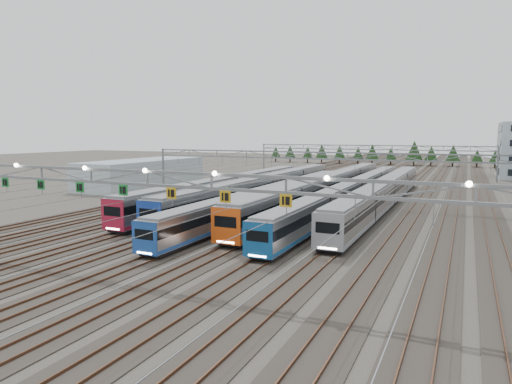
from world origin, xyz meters
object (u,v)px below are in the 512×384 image
at_px(train_e, 352,193).
at_px(train_f, 384,193).
at_px(west_shed, 143,173).
at_px(gantry_mid, 312,161).
at_px(train_b, 264,188).
at_px(gantry_far, 369,151).
at_px(train_a, 229,189).
at_px(gantry_near, 146,181).
at_px(train_c, 273,197).
at_px(train_d, 327,188).

xyz_separation_m(train_e, train_f, (4.50, 0.60, 0.15)).
distance_m(train_e, west_shed, 45.64).
bearing_deg(gantry_mid, train_b, -157.56).
xyz_separation_m(train_e, gantry_mid, (-6.75, 1.16, 4.39)).
bearing_deg(train_e, west_shed, 169.63).
distance_m(gantry_mid, gantry_far, 45.00).
distance_m(train_e, train_f, 4.54).
bearing_deg(train_a, west_shed, 153.99).
xyz_separation_m(train_b, gantry_near, (6.70, -37.33, 4.85)).
relative_size(train_b, gantry_near, 1.02).
relative_size(train_e, west_shed, 2.25).
bearing_deg(gantry_far, train_c, -92.35).
height_order(gantry_mid, west_shed, gantry_mid).
bearing_deg(train_f, gantry_near, -105.94).
bearing_deg(train_f, west_shed, 171.24).
relative_size(train_c, west_shed, 1.87).
distance_m(train_d, gantry_far, 43.95).
height_order(gantry_far, west_shed, gantry_far).
bearing_deg(train_b, train_d, 24.43).
bearing_deg(train_a, train_b, 36.08).
xyz_separation_m(train_a, train_d, (13.50, 7.37, 0.04)).
xyz_separation_m(train_f, west_shed, (-49.39, 7.61, 0.54)).
bearing_deg(train_e, gantry_mid, 170.24).
bearing_deg(gantry_far, train_b, -98.04).
relative_size(train_d, west_shed, 2.22).
bearing_deg(train_e, train_d, 151.33).
height_order(train_a, train_d, train_d).
bearing_deg(train_a, train_c, -22.99).
bearing_deg(gantry_near, west_shed, 128.92).
distance_m(train_b, gantry_far, 48.44).
bearing_deg(train_d, train_e, -28.67).
distance_m(train_d, gantry_near, 41.76).
bearing_deg(train_a, gantry_mid, 28.34).
xyz_separation_m(train_b, train_d, (9.00, 4.09, 0.01)).
height_order(train_d, gantry_far, gantry_far).
bearing_deg(west_shed, train_b, -17.41).
xyz_separation_m(train_c, west_shed, (-35.89, 16.94, 0.77)).
height_order(train_f, west_shed, west_shed).
height_order(train_a, train_f, train_a).
distance_m(train_c, gantry_near, 30.75).
height_order(train_e, gantry_near, gantry_near).
bearing_deg(west_shed, gantry_near, -51.08).
relative_size(train_e, train_f, 1.14).
relative_size(train_c, train_d, 0.84).
height_order(train_b, train_e, train_b).
height_order(train_c, train_e, train_e).
relative_size(train_b, train_f, 0.97).
xyz_separation_m(train_a, train_b, (4.50, 3.28, 0.04)).
relative_size(train_c, gantry_near, 0.99).
height_order(train_a, gantry_mid, gantry_mid).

